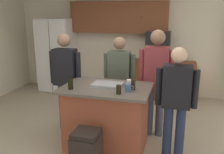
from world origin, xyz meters
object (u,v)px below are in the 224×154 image
at_px(person_guest_left, 176,97).
at_px(glass_pilsner, 119,90).
at_px(refrigerator, 58,55).
at_px(kitchen_island, 107,117).
at_px(glass_short_whisky, 71,84).
at_px(person_guest_right, 119,76).
at_px(mug_blue_stoneware, 128,88).
at_px(trash_bin, 87,153).
at_px(serving_tray, 107,85).
at_px(person_elder_center, 66,76).
at_px(person_host_foreground, 156,76).
at_px(tumbler_amber, 133,85).
at_px(microwave_over_range, 158,38).
at_px(mug_ceramic_white, 130,83).

bearing_deg(person_guest_left, glass_pilsner, 19.40).
relative_size(refrigerator, kitchen_island, 1.45).
bearing_deg(glass_short_whisky, person_guest_left, 9.09).
distance_m(glass_pilsner, glass_short_whisky, 0.71).
relative_size(person_guest_right, glass_short_whisky, 9.89).
distance_m(kitchen_island, glass_pilsner, 0.66).
relative_size(mug_blue_stoneware, trash_bin, 0.21).
bearing_deg(person_guest_left, serving_tray, -1.88).
xyz_separation_m(person_elder_center, serving_tray, (0.87, -0.37, 0.01)).
xyz_separation_m(kitchen_island, person_elder_center, (-0.86, 0.41, 0.49)).
bearing_deg(person_elder_center, refrigerator, 146.46).
height_order(refrigerator, person_host_foreground, refrigerator).
relative_size(glass_pilsner, mug_blue_stoneware, 0.94).
distance_m(person_guest_right, mug_blue_stoneware, 0.99).
height_order(refrigerator, tumbler_amber, refrigerator).
relative_size(person_guest_left, glass_short_whisky, 9.71).
distance_m(microwave_over_range, mug_ceramic_white, 2.49).
bearing_deg(refrigerator, trash_bin, -57.10).
relative_size(person_host_foreground, trash_bin, 2.92).
distance_m(person_guest_left, person_elder_center, 1.91).
bearing_deg(kitchen_island, serving_tray, 79.83).
distance_m(person_guest_right, glass_short_whisky, 1.14).
bearing_deg(kitchen_island, refrigerator, 130.51).
bearing_deg(glass_pilsner, kitchen_island, 133.64).
bearing_deg(refrigerator, person_host_foreground, -34.08).
bearing_deg(person_elder_center, kitchen_island, 0.00).
xyz_separation_m(refrigerator, kitchen_island, (2.11, -2.47, -0.45)).
bearing_deg(refrigerator, person_guest_left, -38.64).
bearing_deg(person_guest_right, person_elder_center, -65.84).
bearing_deg(tumbler_amber, glass_short_whisky, -165.61).
distance_m(glass_pilsner, tumbler_amber, 0.28).
height_order(person_host_foreground, trash_bin, person_host_foreground).
relative_size(glass_pilsner, trash_bin, 0.20).
bearing_deg(trash_bin, glass_pilsner, 57.12).
bearing_deg(glass_pilsner, person_guest_right, 103.65).
bearing_deg(person_guest_right, mug_ceramic_white, 26.21).
height_order(person_guest_right, serving_tray, person_guest_right).
bearing_deg(person_guest_right, glass_short_whisky, -23.72).
bearing_deg(mug_ceramic_white, glass_pilsner, -99.31).
bearing_deg(trash_bin, microwave_over_range, 80.91).
relative_size(refrigerator, person_guest_left, 1.18).
bearing_deg(refrigerator, serving_tray, -49.03).
relative_size(person_guest_left, glass_pilsner, 13.24).
distance_m(glass_pilsner, mug_ceramic_white, 0.42).
height_order(microwave_over_range, mug_ceramic_white, microwave_over_range).
xyz_separation_m(person_host_foreground, person_guest_right, (-0.66, 0.20, -0.10)).
xyz_separation_m(person_guest_left, trash_bin, (-1.04, -0.71, -0.62)).
relative_size(person_elder_center, serving_tray, 3.87).
xyz_separation_m(kitchen_island, mug_blue_stoneware, (0.35, -0.12, 0.54)).
xyz_separation_m(glass_short_whisky, trash_bin, (0.41, -0.48, -0.76)).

